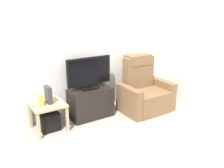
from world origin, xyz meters
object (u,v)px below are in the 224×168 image
object	(u,v)px
tv_stand	(91,103)
game_console	(48,95)
subwoofer_box	(49,121)
television	(89,72)
side_table	(48,108)
recliner_armchair	(144,92)
book_upright	(41,100)

from	to	relation	value
tv_stand	game_console	world-z (taller)	game_console
subwoofer_box	television	bearing A→B (deg)	5.00
television	game_console	xyz separation A→B (m)	(-0.79, -0.06, -0.24)
side_table	subwoofer_box	distance (m)	0.24
tv_stand	side_table	bearing A→B (deg)	-176.30
recliner_armchair	game_console	xyz separation A→B (m)	(-1.85, 0.23, 0.24)
game_console	subwoofer_box	bearing A→B (deg)	-164.05
game_console	tv_stand	bearing A→B (deg)	3.15
recliner_armchair	book_upright	bearing A→B (deg)	178.74
side_table	book_upright	world-z (taller)	book_upright
recliner_armchair	side_table	bearing A→B (deg)	177.83
tv_stand	television	bearing A→B (deg)	90.00
subwoofer_box	tv_stand	bearing A→B (deg)	3.70
book_upright	subwoofer_box	bearing A→B (deg)	11.31
subwoofer_box	book_upright	xyz separation A→B (m)	(-0.10, -0.02, 0.40)
television	subwoofer_box	bearing A→B (deg)	-175.00
tv_stand	recliner_armchair	size ratio (longest dim) A/B	0.72
subwoofer_box	game_console	world-z (taller)	game_console
recliner_armchair	game_console	world-z (taller)	recliner_armchair
tv_stand	game_console	distance (m)	0.86
television	recliner_armchair	distance (m)	1.20
side_table	recliner_armchair	bearing A→B (deg)	-6.73
tv_stand	game_console	bearing A→B (deg)	-176.85
television	recliner_armchair	size ratio (longest dim) A/B	0.79
tv_stand	subwoofer_box	distance (m)	0.84
side_table	subwoofer_box	bearing A→B (deg)	135.00
television	recliner_armchair	bearing A→B (deg)	-15.61
subwoofer_box	side_table	bearing A→B (deg)	-45.00
television	subwoofer_box	size ratio (longest dim) A/B	2.75
side_table	subwoofer_box	size ratio (longest dim) A/B	1.74
recliner_armchair	subwoofer_box	size ratio (longest dim) A/B	3.48
television	subwoofer_box	world-z (taller)	television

